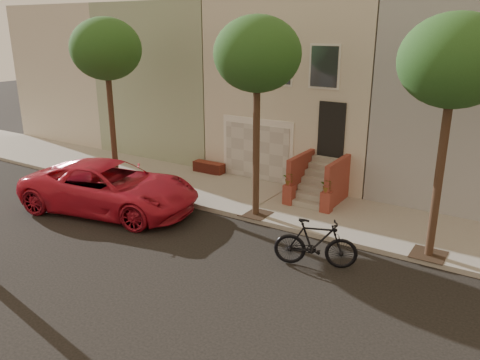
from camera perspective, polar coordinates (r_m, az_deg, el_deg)
The scene contains 8 objects.
ground at distance 13.58m, azimuth -10.42°, elevation -8.96°, with size 90.00×90.00×0.00m, color black.
sidewalk at distance 17.48m, azimuth 1.49°, elevation -2.15°, with size 40.00×3.70×0.15m, color gray.
house_row at distance 21.77m, azimuth 9.70°, elevation 11.28°, with size 33.10×11.70×7.00m.
tree_left at distance 18.83m, azimuth -15.81°, elevation 14.80°, with size 2.70×2.57×6.30m.
tree_mid at distance 14.68m, azimuth 2.08°, elevation 14.72°, with size 2.70×2.57×6.30m.
tree_right at distance 12.80m, azimuth 24.37°, elevation 12.73°, with size 2.70×2.57×6.30m.
pickup_truck at distance 16.81m, azimuth -15.31°, elevation -0.84°, with size 2.82×6.12×1.70m, color red.
motorcycle at distance 12.72m, azimuth 9.07°, elevation -7.50°, with size 0.62×2.20×1.32m, color black.
Camera 1 is at (8.45, -8.73, 6.08)m, focal length 35.50 mm.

